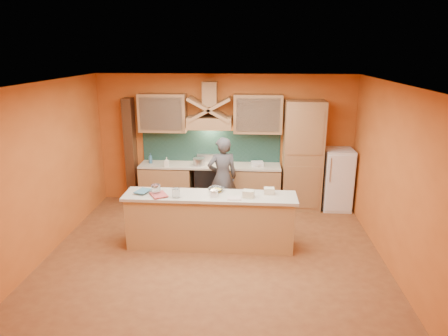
# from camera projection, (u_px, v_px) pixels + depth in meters

# --- Properties ---
(floor) EXTENTS (5.50, 5.00, 0.01)m
(floor) POSITION_uv_depth(u_px,v_px,m) (214.00, 254.00, 6.65)
(floor) COLOR brown
(floor) RESTS_ON ground
(ceiling) EXTENTS (5.50, 5.00, 0.01)m
(ceiling) POSITION_uv_depth(u_px,v_px,m) (213.00, 83.00, 5.86)
(ceiling) COLOR white
(ceiling) RESTS_ON wall_back
(wall_back) EXTENTS (5.50, 0.02, 2.80)m
(wall_back) POSITION_uv_depth(u_px,v_px,m) (225.00, 140.00, 8.65)
(wall_back) COLOR #C96627
(wall_back) RESTS_ON floor
(wall_front) EXTENTS (5.50, 0.02, 2.80)m
(wall_front) POSITION_uv_depth(u_px,v_px,m) (189.00, 252.00, 3.87)
(wall_front) COLOR #C96627
(wall_front) RESTS_ON floor
(wall_left) EXTENTS (0.02, 5.00, 2.80)m
(wall_left) POSITION_uv_depth(u_px,v_px,m) (45.00, 171.00, 6.44)
(wall_left) COLOR #C96627
(wall_left) RESTS_ON floor
(wall_right) EXTENTS (0.02, 5.00, 2.80)m
(wall_right) POSITION_uv_depth(u_px,v_px,m) (394.00, 178.00, 6.07)
(wall_right) COLOR #C96627
(wall_right) RESTS_ON floor
(base_cabinet_left) EXTENTS (1.10, 0.60, 0.86)m
(base_cabinet_left) POSITION_uv_depth(u_px,v_px,m) (167.00, 185.00, 8.72)
(base_cabinet_left) COLOR #A3764A
(base_cabinet_left) RESTS_ON floor
(base_cabinet_right) EXTENTS (1.10, 0.60, 0.86)m
(base_cabinet_right) POSITION_uv_depth(u_px,v_px,m) (254.00, 187.00, 8.59)
(base_cabinet_right) COLOR #A3764A
(base_cabinet_right) RESTS_ON floor
(counter_top) EXTENTS (3.00, 0.62, 0.04)m
(counter_top) POSITION_uv_depth(u_px,v_px,m) (210.00, 165.00, 8.52)
(counter_top) COLOR beige
(counter_top) RESTS_ON base_cabinet_left
(stove) EXTENTS (0.60, 0.58, 0.90)m
(stove) POSITION_uv_depth(u_px,v_px,m) (210.00, 185.00, 8.65)
(stove) COLOR black
(stove) RESTS_ON floor
(backsplash) EXTENTS (3.00, 0.03, 0.70)m
(backsplash) POSITION_uv_depth(u_px,v_px,m) (211.00, 146.00, 8.69)
(backsplash) COLOR #193731
(backsplash) RESTS_ON wall_back
(range_hood) EXTENTS (0.92, 0.50, 0.24)m
(range_hood) POSITION_uv_depth(u_px,v_px,m) (210.00, 122.00, 8.31)
(range_hood) COLOR #A3764A
(range_hood) RESTS_ON wall_back
(hood_chimney) EXTENTS (0.30, 0.30, 0.50)m
(hood_chimney) POSITION_uv_depth(u_px,v_px,m) (210.00, 94.00, 8.24)
(hood_chimney) COLOR #A3764A
(hood_chimney) RESTS_ON wall_back
(upper_cabinet_left) EXTENTS (1.00, 0.35, 0.80)m
(upper_cabinet_left) POSITION_uv_depth(u_px,v_px,m) (163.00, 113.00, 8.39)
(upper_cabinet_left) COLOR #A3764A
(upper_cabinet_left) RESTS_ON wall_back
(upper_cabinet_right) EXTENTS (1.00, 0.35, 0.80)m
(upper_cabinet_right) POSITION_uv_depth(u_px,v_px,m) (258.00, 114.00, 8.26)
(upper_cabinet_right) COLOR #A3764A
(upper_cabinet_right) RESTS_ON wall_back
(pantry_column) EXTENTS (0.80, 0.60, 2.30)m
(pantry_column) POSITION_uv_depth(u_px,v_px,m) (303.00, 156.00, 8.32)
(pantry_column) COLOR #A3764A
(pantry_column) RESTS_ON floor
(fridge) EXTENTS (0.58, 0.60, 1.30)m
(fridge) POSITION_uv_depth(u_px,v_px,m) (337.00, 179.00, 8.41)
(fridge) COLOR white
(fridge) RESTS_ON floor
(trim_column_left) EXTENTS (0.20, 0.30, 2.30)m
(trim_column_left) POSITION_uv_depth(u_px,v_px,m) (131.00, 151.00, 8.71)
(trim_column_left) COLOR #472816
(trim_column_left) RESTS_ON floor
(island_body) EXTENTS (2.80, 0.55, 0.88)m
(island_body) POSITION_uv_depth(u_px,v_px,m) (210.00, 222.00, 6.82)
(island_body) COLOR tan
(island_body) RESTS_ON floor
(island_top) EXTENTS (2.90, 0.62, 0.05)m
(island_top) POSITION_uv_depth(u_px,v_px,m) (210.00, 196.00, 6.69)
(island_top) COLOR beige
(island_top) RESTS_ON island_body
(person) EXTENTS (0.69, 0.55, 1.65)m
(person) POSITION_uv_depth(u_px,v_px,m) (222.00, 178.00, 7.96)
(person) COLOR #4C4C51
(person) RESTS_ON floor
(pot_large) EXTENTS (0.24, 0.24, 0.15)m
(pot_large) POSITION_uv_depth(u_px,v_px,m) (199.00, 163.00, 8.46)
(pot_large) COLOR #ADADB3
(pot_large) RESTS_ON stove
(pot_small) EXTENTS (0.23, 0.23, 0.13)m
(pot_small) POSITION_uv_depth(u_px,v_px,m) (221.00, 162.00, 8.52)
(pot_small) COLOR silver
(pot_small) RESTS_ON stove
(soap_bottle_a) EXTENTS (0.10, 0.10, 0.20)m
(soap_bottle_a) POSITION_uv_depth(u_px,v_px,m) (167.00, 162.00, 8.33)
(soap_bottle_a) COLOR white
(soap_bottle_a) RESTS_ON counter_top
(soap_bottle_b) EXTENTS (0.12, 0.12, 0.22)m
(soap_bottle_b) POSITION_uv_depth(u_px,v_px,m) (150.00, 158.00, 8.58)
(soap_bottle_b) COLOR #306284
(soap_bottle_b) RESTS_ON counter_top
(bowl_back) EXTENTS (0.25, 0.25, 0.07)m
(bowl_back) POSITION_uv_depth(u_px,v_px,m) (257.00, 165.00, 8.39)
(bowl_back) COLOR white
(bowl_back) RESTS_ON counter_top
(dish_rack) EXTENTS (0.27, 0.23, 0.09)m
(dish_rack) POSITION_uv_depth(u_px,v_px,m) (257.00, 164.00, 8.41)
(dish_rack) COLOR silver
(dish_rack) RESTS_ON counter_top
(book_lower) EXTENTS (0.37, 0.40, 0.03)m
(book_lower) POSITION_uv_depth(u_px,v_px,m) (152.00, 196.00, 6.57)
(book_lower) COLOR #B64341
(book_lower) RESTS_ON island_top
(book_upper) EXTENTS (0.28, 0.33, 0.02)m
(book_upper) POSITION_uv_depth(u_px,v_px,m) (138.00, 190.00, 6.79)
(book_upper) COLOR teal
(book_upper) RESTS_ON island_top
(jar_large) EXTENTS (0.20, 0.20, 0.17)m
(jar_large) POSITION_uv_depth(u_px,v_px,m) (156.00, 190.00, 6.67)
(jar_large) COLOR silver
(jar_large) RESTS_ON island_top
(jar_small) EXTENTS (0.16, 0.16, 0.15)m
(jar_small) POSITION_uv_depth(u_px,v_px,m) (176.00, 193.00, 6.54)
(jar_small) COLOR silver
(jar_small) RESTS_ON island_top
(kitchen_scale) EXTENTS (0.11, 0.11, 0.09)m
(kitchen_scale) POSITION_uv_depth(u_px,v_px,m) (214.00, 194.00, 6.59)
(kitchen_scale) COLOR white
(kitchen_scale) RESTS_ON island_top
(mixing_bowl) EXTENTS (0.35, 0.35, 0.06)m
(mixing_bowl) POSITION_uv_depth(u_px,v_px,m) (216.00, 190.00, 6.83)
(mixing_bowl) COLOR silver
(mixing_bowl) RESTS_ON island_top
(cloth) EXTENTS (0.23, 0.18, 0.01)m
(cloth) POSITION_uv_depth(u_px,v_px,m) (234.00, 198.00, 6.50)
(cloth) COLOR #C4AEA1
(cloth) RESTS_ON island_top
(grocery_bag_a) EXTENTS (0.20, 0.17, 0.12)m
(grocery_bag_a) POSITION_uv_depth(u_px,v_px,m) (248.00, 194.00, 6.55)
(grocery_bag_a) COLOR beige
(grocery_bag_a) RESTS_ON island_top
(grocery_bag_b) EXTENTS (0.18, 0.14, 0.11)m
(grocery_bag_b) POSITION_uv_depth(u_px,v_px,m) (269.00, 191.00, 6.70)
(grocery_bag_b) COLOR beige
(grocery_bag_b) RESTS_ON island_top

